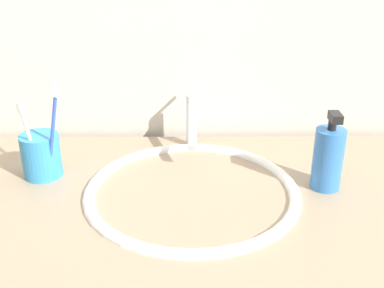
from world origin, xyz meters
name	(u,v)px	position (x,y,z in m)	size (l,w,h in m)	color
tiled_wall_back	(197,3)	(0.00, 0.32, 1.20)	(2.26, 0.04, 2.40)	beige
sink_basin	(192,212)	(-0.01, 0.01, 0.84)	(0.42, 0.42, 0.13)	white
faucet	(191,122)	(-0.01, 0.21, 0.96)	(0.02, 0.17, 0.14)	silver
toothbrush_cup	(41,155)	(-0.32, 0.08, 0.93)	(0.08, 0.08, 0.09)	#338CCC
toothbrush_blue	(53,128)	(-0.28, 0.06, 1.01)	(0.05, 0.02, 0.20)	blue
toothbrush_white	(29,135)	(-0.33, 0.06, 0.99)	(0.02, 0.04, 0.17)	white
soap_dispenser	(328,158)	(0.25, 0.03, 0.95)	(0.06, 0.06, 0.16)	#3372BF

